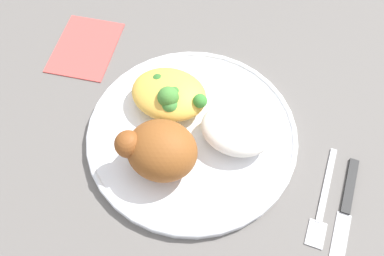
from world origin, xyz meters
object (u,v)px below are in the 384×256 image
at_px(plate, 192,134).
at_px(knife, 345,212).
at_px(rice_pile, 237,130).
at_px(mac_cheese_with_broccoli, 169,94).
at_px(fork, 323,201).
at_px(napkin, 85,47).
at_px(roasted_chicken, 159,150).

bearing_deg(plate, knife, 170.09).
xyz_separation_m(rice_pile, mac_cheese_with_broccoli, (0.10, -0.02, 0.00)).
relative_size(fork, knife, 0.75).
bearing_deg(napkin, knife, 162.75).
relative_size(plate, fork, 2.06).
bearing_deg(fork, mac_cheese_with_broccoli, -15.94).
xyz_separation_m(fork, knife, (-0.03, 0.01, 0.00)).
relative_size(plate, rice_pile, 3.01).
xyz_separation_m(mac_cheese_with_broccoli, knife, (-0.27, 0.07, -0.03)).
bearing_deg(roasted_chicken, knife, -175.48).
bearing_deg(knife, fork, -10.14).
distance_m(mac_cheese_with_broccoli, napkin, 0.19).
height_order(plate, fork, plate).
relative_size(rice_pile, knife, 0.51).
bearing_deg(mac_cheese_with_broccoli, fork, 164.06).
bearing_deg(mac_cheese_with_broccoli, napkin, -20.16).
xyz_separation_m(roasted_chicken, napkin, (0.19, -0.16, -0.05)).
height_order(rice_pile, mac_cheese_with_broccoli, mac_cheese_with_broccoli).
relative_size(roasted_chicken, fork, 0.71).
bearing_deg(plate, mac_cheese_with_broccoli, -36.73).
relative_size(roasted_chicken, knife, 0.53).
relative_size(roasted_chicken, mac_cheese_with_broccoli, 0.94).
bearing_deg(napkin, fork, 162.27).
bearing_deg(fork, rice_pile, -19.09).
distance_m(plate, fork, 0.19).
height_order(roasted_chicken, knife, roasted_chicken).
height_order(rice_pile, fork, rice_pile).
height_order(roasted_chicken, rice_pile, roasted_chicken).
height_order(knife, napkin, knife).
distance_m(roasted_chicken, mac_cheese_with_broccoli, 0.10).
height_order(plate, knife, plate).
distance_m(mac_cheese_with_broccoli, fork, 0.25).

